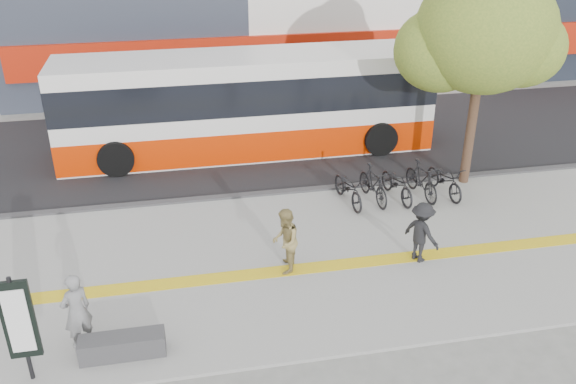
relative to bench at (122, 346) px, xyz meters
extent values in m
plane|color=slate|center=(2.60, 1.20, -0.30)|extent=(120.00, 120.00, 0.00)
cube|color=gray|center=(2.60, 2.70, -0.27)|extent=(40.00, 7.00, 0.08)
cube|color=yellow|center=(2.60, 2.20, -0.22)|extent=(40.00, 0.45, 0.01)
cube|color=black|center=(2.60, 10.20, -0.28)|extent=(40.00, 8.00, 0.06)
cube|color=#333335|center=(2.60, 6.20, -0.23)|extent=(40.00, 0.25, 0.14)
cube|color=#B51E08|center=(4.60, 15.25, 1.70)|extent=(19.00, 0.50, 1.40)
cube|color=#333335|center=(0.00, 0.00, 0.00)|extent=(1.60, 0.45, 0.45)
cylinder|color=black|center=(-1.60, -0.30, 0.88)|extent=(0.08, 0.08, 2.20)
cube|color=black|center=(-1.60, -0.30, 1.09)|extent=(0.55, 0.08, 1.60)
cube|color=white|center=(-1.60, -0.35, 1.09)|extent=(0.40, 0.02, 1.30)
cylinder|color=#372519|center=(9.80, 5.90, 1.38)|extent=(0.28, 0.28, 3.20)
ellipsoid|color=#4F6D24|center=(9.80, 5.90, 4.29)|extent=(3.80, 3.80, 3.42)
ellipsoid|color=#4F6D24|center=(8.80, 6.40, 3.69)|extent=(2.60, 2.60, 2.34)
ellipsoid|color=#4F6D24|center=(10.70, 5.50, 3.90)|extent=(2.40, 2.40, 2.16)
cube|color=silver|center=(3.73, 9.70, 1.38)|extent=(12.16, 2.53, 3.24)
cube|color=red|center=(3.73, 9.70, 0.31)|extent=(12.18, 2.55, 1.01)
cube|color=black|center=(3.73, 9.70, 1.93)|extent=(12.18, 2.55, 1.11)
cylinder|color=black|center=(-0.52, 8.43, 0.31)|extent=(1.11, 0.35, 1.11)
cylinder|color=black|center=(-0.52, 10.97, 0.31)|extent=(1.11, 0.35, 1.11)
cylinder|color=black|center=(7.99, 8.43, 0.31)|extent=(1.11, 0.35, 1.11)
cylinder|color=black|center=(7.99, 10.97, 0.31)|extent=(1.11, 0.35, 1.11)
imported|color=black|center=(5.95, 5.20, 0.24)|extent=(0.87, 1.86, 0.94)
imported|color=black|center=(6.67, 5.20, 0.30)|extent=(0.73, 1.79, 1.04)
imported|color=black|center=(7.39, 5.20, 0.24)|extent=(0.87, 1.86, 0.94)
imported|color=black|center=(8.11, 5.20, 0.30)|extent=(0.73, 1.79, 1.04)
imported|color=black|center=(8.83, 5.20, 0.24)|extent=(0.87, 1.86, 0.94)
imported|color=black|center=(-0.80, 0.46, 0.58)|extent=(0.71, 0.65, 1.62)
imported|color=olive|center=(3.58, 2.24, 0.56)|extent=(0.77, 0.89, 1.57)
imported|color=black|center=(6.80, 2.06, 0.53)|extent=(0.96, 1.12, 1.51)
camera|label=1|loc=(1.34, -9.45, 7.79)|focal=38.04mm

